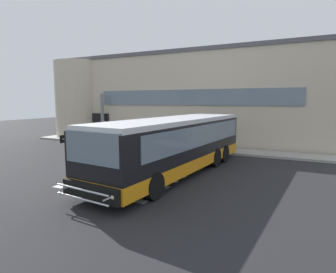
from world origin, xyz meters
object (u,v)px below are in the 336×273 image
Objects in this scene: passenger_near_column at (105,130)px; entry_support_column at (102,117)px; bus_main_foreground at (176,146)px; safety_bollard_yellow at (188,146)px; passenger_by_doorway at (114,130)px.

entry_support_column is at bearing 139.39° from passenger_near_column.
bus_main_foreground is at bearing -34.69° from passenger_near_column.
passenger_near_column is (0.80, -0.69, -1.08)m from entry_support_column.
bus_main_foreground reaches higher than safety_bollard_yellow.
passenger_by_doorway is (-8.46, 6.41, -0.22)m from bus_main_foreground.
entry_support_column is 2.40× the size of passenger_near_column.
passenger_by_doorway is at bearing 142.86° from bus_main_foreground.
passenger_by_doorway is at bearing -11.79° from passenger_near_column.
safety_bollard_yellow is (-1.51, 5.54, -0.88)m from bus_main_foreground.
safety_bollard_yellow is at bearing 105.31° from bus_main_foreground.
bus_main_foreground is 6.89× the size of passenger_by_doorway.
passenger_by_doorway is at bearing 172.82° from safety_bollard_yellow.
passenger_by_doorway is 1.86× the size of safety_bollard_yellow.
safety_bollard_yellow is (8.09, -1.11, -0.63)m from passenger_near_column.
entry_support_column reaches higher than safety_bollard_yellow.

